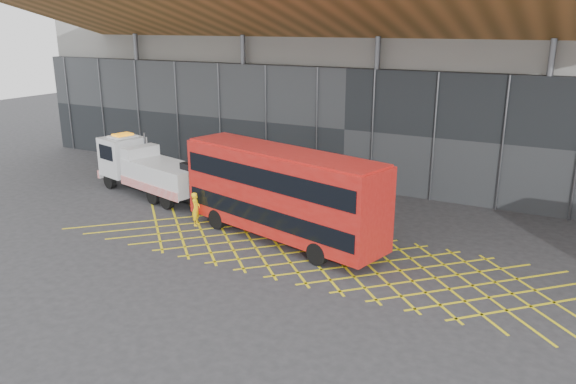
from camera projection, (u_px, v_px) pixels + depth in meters
The scene contains 6 objects.
ground_plane at pixel (225, 235), 29.85m from camera, with size 120.00×120.00×0.00m, color #292A2C.
road_markings at pixel (320, 254), 27.30m from camera, with size 27.96×7.16×0.01m.
construction_building at pixel (382, 48), 41.89m from camera, with size 55.00×23.97×18.00m.
recovery_truck at pixel (148, 169), 36.39m from camera, with size 10.72×4.75×3.74m.
bus_towed at pixel (281, 191), 28.41m from camera, with size 11.97×5.50×4.76m.
worker at pixel (196, 209), 30.99m from camera, with size 0.69×0.45×1.88m, color yellow.
Camera 1 is at (16.17, -23.00, 10.80)m, focal length 35.00 mm.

